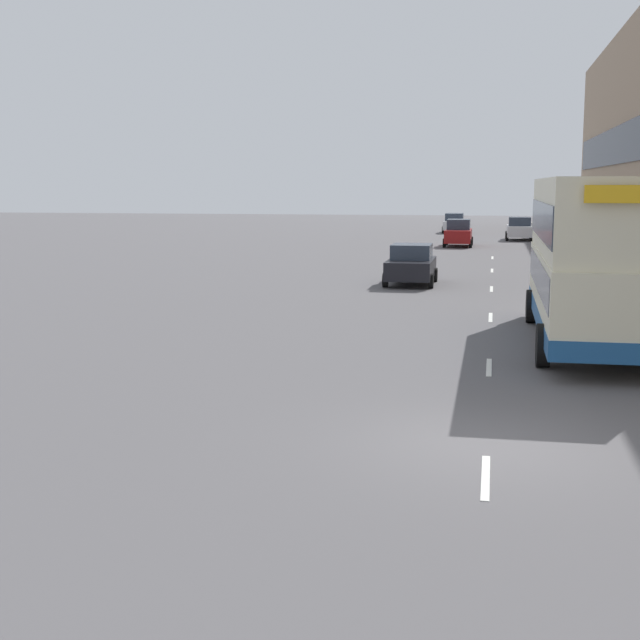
% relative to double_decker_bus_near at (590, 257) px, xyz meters
% --- Properties ---
extents(ground_plane, '(220.00, 220.00, 0.00)m').
position_rel_double_decker_bus_near_xyz_m(ground_plane, '(-2.47, -9.75, -2.28)').
color(ground_plane, '#5B595B').
extents(pavement, '(5.00, 93.00, 0.14)m').
position_rel_double_decker_bus_near_xyz_m(pavement, '(4.03, 28.75, -2.21)').
color(pavement, '#A39E93').
rests_on(pavement, ground_plane).
extents(lane_mark_0, '(0.12, 2.00, 0.01)m').
position_rel_double_decker_bus_near_xyz_m(lane_mark_0, '(-2.47, -11.43, -2.28)').
color(lane_mark_0, silver).
rests_on(lane_mark_0, ground_plane).
extents(lane_mark_1, '(0.12, 2.00, 0.01)m').
position_rel_double_decker_bus_near_xyz_m(lane_mark_1, '(-2.47, -3.55, -2.28)').
color(lane_mark_1, silver).
rests_on(lane_mark_1, ground_plane).
extents(lane_mark_2, '(0.12, 2.00, 0.01)m').
position_rel_double_decker_bus_near_xyz_m(lane_mark_2, '(-2.47, 4.33, -2.28)').
color(lane_mark_2, silver).
rests_on(lane_mark_2, ground_plane).
extents(lane_mark_3, '(0.12, 2.00, 0.01)m').
position_rel_double_decker_bus_near_xyz_m(lane_mark_3, '(-2.47, 12.21, -2.28)').
color(lane_mark_3, silver).
rests_on(lane_mark_3, ground_plane).
extents(lane_mark_4, '(0.12, 2.00, 0.01)m').
position_rel_double_decker_bus_near_xyz_m(lane_mark_4, '(-2.47, 20.08, -2.28)').
color(lane_mark_4, silver).
rests_on(lane_mark_4, ground_plane).
extents(lane_mark_5, '(0.12, 2.00, 0.01)m').
position_rel_double_decker_bus_near_xyz_m(lane_mark_5, '(-2.47, 27.96, -2.28)').
color(lane_mark_5, silver).
rests_on(lane_mark_5, ground_plane).
extents(double_decker_bus_near, '(2.85, 10.46, 4.30)m').
position_rel_double_decker_bus_near_xyz_m(double_decker_bus_near, '(0.00, 0.00, 0.00)').
color(double_decker_bus_near, beige).
rests_on(double_decker_bus_near, ground_plane).
extents(car_0, '(1.94, 4.53, 1.69)m').
position_rel_double_decker_bus_near_xyz_m(car_0, '(-5.84, 55.02, -1.44)').
color(car_0, silver).
rests_on(car_0, ground_plane).
extents(car_1, '(1.93, 4.29, 1.83)m').
position_rel_double_decker_bus_near_xyz_m(car_1, '(-4.79, 37.41, -1.39)').
color(car_1, maroon).
rests_on(car_1, ground_plane).
extents(car_2, '(2.01, 4.27, 1.75)m').
position_rel_double_decker_bus_near_xyz_m(car_2, '(-0.55, 45.21, -1.42)').
color(car_2, silver).
rests_on(car_2, ground_plane).
extents(car_3, '(2.05, 4.04, 1.67)m').
position_rel_double_decker_bus_near_xyz_m(car_3, '(-5.81, 13.36, -1.45)').
color(car_3, black).
rests_on(car_3, ground_plane).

